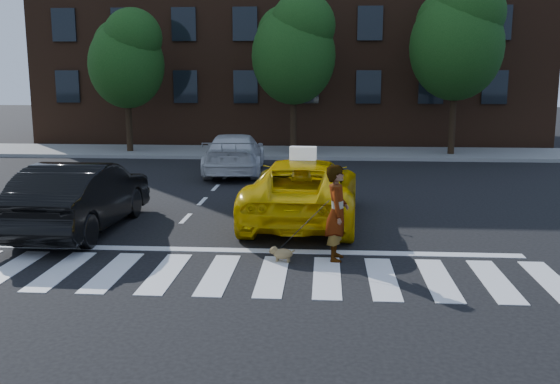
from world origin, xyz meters
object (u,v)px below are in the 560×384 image
at_px(tree_left, 127,55).
at_px(taxi, 303,190).
at_px(woman, 337,213).
at_px(tree_right, 458,35).
at_px(dog, 281,253).
at_px(tree_mid, 294,45).
at_px(black_sedan, 81,196).
at_px(white_suv, 234,154).

bearing_deg(tree_left, taxi, -56.35).
bearing_deg(woman, tree_right, -14.47).
relative_size(tree_left, dog, 12.22).
relative_size(tree_mid, black_sedan, 1.42).
height_order(tree_right, taxi, tree_right).
distance_m(tree_mid, dog, 16.80).
bearing_deg(taxi, tree_left, -53.46).
bearing_deg(tree_right, dog, -111.75).
xyz_separation_m(tree_right, white_suv, (-8.93, -5.22, -4.52)).
xyz_separation_m(taxi, woman, (0.78, -3.33, 0.17)).
bearing_deg(taxi, tree_mid, -83.17).
height_order(tree_left, tree_mid, tree_mid).
distance_m(tree_left, taxi, 15.53).
distance_m(tree_left, white_suv, 8.48).
bearing_deg(tree_right, tree_mid, 180.00).
distance_m(white_suv, dog, 11.20).
bearing_deg(woman, taxi, 17.37).
xyz_separation_m(tree_left, dog, (8.06, -16.13, -4.26)).
height_order(tree_mid, white_suv, tree_mid).
relative_size(tree_left, white_suv, 1.28).
height_order(tree_mid, black_sedan, tree_mid).
xyz_separation_m(tree_left, tree_right, (14.50, -0.00, 0.82)).
bearing_deg(tree_left, tree_right, -0.00).
distance_m(taxi, white_suv, 7.86).
bearing_deg(tree_left, white_suv, -43.18).
bearing_deg(tree_mid, tree_right, -0.00).
distance_m(tree_left, dog, 18.53).
height_order(tree_left, dog, tree_left).
bearing_deg(tree_mid, woman, -84.08).
relative_size(tree_left, tree_right, 0.84).
distance_m(tree_mid, woman, 16.45).
xyz_separation_m(taxi, black_sedan, (-5.16, -1.39, 0.03)).
xyz_separation_m(tree_left, woman, (9.15, -15.90, -3.48)).
bearing_deg(tree_left, black_sedan, -77.07).
xyz_separation_m(tree_left, black_sedan, (3.20, -13.95, -3.62)).
height_order(tree_mid, tree_right, tree_right).
relative_size(white_suv, dog, 9.58).
relative_size(woman, dog, 3.60).
bearing_deg(tree_mid, tree_left, 180.00).
bearing_deg(black_sedan, woman, 163.28).
bearing_deg(tree_right, black_sedan, -128.99).
bearing_deg(black_sedan, tree_mid, -105.74).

